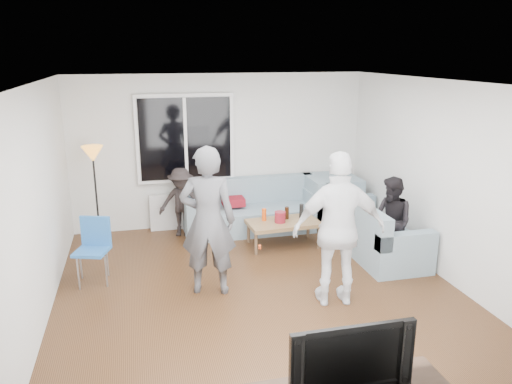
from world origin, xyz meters
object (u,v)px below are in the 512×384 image
object	(u,v)px
coffee_table	(283,233)
spectator_back	(181,202)
player_left	(208,221)
sofa_back_section	(253,206)
player_right	(339,230)
spectator_right	(392,222)
television	(347,353)
sofa_right_section	(375,225)
side_chair	(92,252)
floor_lamp	(96,196)

from	to	relation	value
coffee_table	spectator_back	distance (m)	1.75
player_left	sofa_back_section	bearing A→B (deg)	-102.98
player_right	spectator_right	world-z (taller)	player_right
player_left	television	distance (m)	2.78
coffee_table	spectator_back	bearing A→B (deg)	150.39
sofa_right_section	television	xyz separation A→B (m)	(-1.96, -3.41, 0.30)
sofa_back_section	player_left	world-z (taller)	player_left
sofa_back_section	side_chair	world-z (taller)	side_chair
player_right	spectator_back	bearing A→B (deg)	-51.61
floor_lamp	side_chair	bearing A→B (deg)	-90.00
sofa_right_section	floor_lamp	bearing A→B (deg)	72.20
floor_lamp	spectator_back	distance (m)	1.33
side_chair	spectator_right	distance (m)	4.09
sofa_right_section	coffee_table	world-z (taller)	sofa_right_section
side_chair	spectator_back	bearing A→B (deg)	67.73
sofa_back_section	television	bearing A→B (deg)	-94.60
player_left	player_right	xyz separation A→B (m)	(1.45, -0.64, -0.01)
sofa_right_section	floor_lamp	distance (m)	4.29
spectator_back	sofa_back_section	bearing A→B (deg)	13.98
floor_lamp	player_left	size ratio (longest dim) A/B	0.83
player_right	floor_lamp	bearing A→B (deg)	-34.23
coffee_table	spectator_right	world-z (taller)	spectator_right
player_right	spectator_right	size ratio (longest dim) A/B	1.46
coffee_table	sofa_right_section	bearing A→B (deg)	-23.21
side_chair	player_left	bearing A→B (deg)	-3.94
player_right	television	world-z (taller)	player_right
sofa_back_section	player_right	bearing A→B (deg)	-81.69
sofa_back_section	side_chair	distance (m)	2.90
sofa_right_section	player_right	size ratio (longest dim) A/B	1.08
side_chair	spectator_back	xyz separation A→B (m)	(1.31, 1.51, 0.14)
spectator_right	television	world-z (taller)	spectator_right
coffee_table	television	bearing A→B (deg)	-99.81
floor_lamp	spectator_back	size ratio (longest dim) A/B	1.37
television	spectator_back	bearing A→B (deg)	99.50
sofa_right_section	floor_lamp	xyz separation A→B (m)	(-4.07, 1.31, 0.36)
sofa_back_section	spectator_back	xyz separation A→B (m)	(-1.19, 0.03, 0.15)
player_left	spectator_right	bearing A→B (deg)	-161.02
sofa_back_section	coffee_table	world-z (taller)	sofa_back_section
spectator_right	side_chair	bearing A→B (deg)	-105.91
coffee_table	player_right	distance (m)	2.05
sofa_back_section	floor_lamp	world-z (taller)	floor_lamp
coffee_table	player_right	world-z (taller)	player_right
spectator_right	sofa_right_section	bearing A→B (deg)	169.22
television	sofa_back_section	bearing A→B (deg)	85.40
player_left	player_right	distance (m)	1.59
player_left	spectator_back	distance (m)	2.15
sofa_right_section	spectator_back	size ratio (longest dim) A/B	1.75
side_chair	television	size ratio (longest dim) A/B	0.87
coffee_table	player_left	size ratio (longest dim) A/B	0.59
floor_lamp	sofa_back_section	bearing A→B (deg)	1.25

